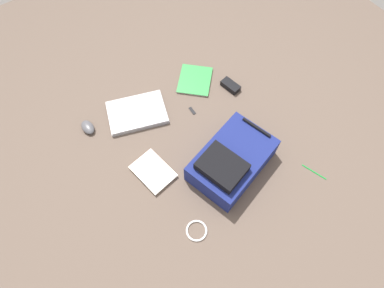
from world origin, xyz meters
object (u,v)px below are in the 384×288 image
object	(u,v)px
book_red	(195,80)
book_blue	(153,172)
power_brick	(230,86)
cable_coil	(197,231)
laptop	(137,113)
pen_black	(314,172)
computer_mouse	(88,127)
usb_stick	(192,111)
backpack	(231,161)

from	to	relation	value
book_red	book_blue	distance (m)	0.68
power_brick	cable_coil	bearing A→B (deg)	-138.92
book_red	laptop	bearing A→B (deg)	-179.14
pen_black	cable_coil	bearing A→B (deg)	171.12
laptop	computer_mouse	distance (m)	0.30
book_red	book_blue	size ratio (longest dim) A/B	1.24
pen_black	power_brick	bearing A→B (deg)	91.06
usb_stick	laptop	bearing A→B (deg)	148.74
computer_mouse	cable_coil	bearing A→B (deg)	-79.87
backpack	computer_mouse	distance (m)	0.85
laptop	usb_stick	distance (m)	0.33
book_red	computer_mouse	distance (m)	0.72
backpack	book_red	bearing A→B (deg)	72.19
book_blue	cable_coil	xyz separation A→B (m)	(0.01, -0.39, -0.01)
cable_coil	book_red	bearing A→B (deg)	55.00
backpack	usb_stick	distance (m)	0.43
backpack	pen_black	size ratio (longest dim) A/B	3.53
backpack	computer_mouse	world-z (taller)	backpack
computer_mouse	pen_black	size ratio (longest dim) A/B	0.73
book_blue	laptop	bearing A→B (deg)	71.84
cable_coil	pen_black	distance (m)	0.72
pen_black	computer_mouse	bearing A→B (deg)	132.56
book_red	cable_coil	world-z (taller)	book_red
computer_mouse	cable_coil	size ratio (longest dim) A/B	0.98
pen_black	usb_stick	size ratio (longest dim) A/B	2.54
cable_coil	usb_stick	distance (m)	0.72
power_brick	computer_mouse	bearing A→B (deg)	164.48
cable_coil	pen_black	world-z (taller)	cable_coil
computer_mouse	backpack	bearing A→B (deg)	-53.24
computer_mouse	cable_coil	distance (m)	0.87
book_blue	cable_coil	distance (m)	0.39
usb_stick	computer_mouse	bearing A→B (deg)	156.50
pen_black	laptop	bearing A→B (deg)	123.93
computer_mouse	usb_stick	distance (m)	0.62
power_brick	pen_black	world-z (taller)	power_brick
cable_coil	book_blue	bearing A→B (deg)	91.21
laptop	book_red	world-z (taller)	laptop
backpack	laptop	xyz separation A→B (m)	(-0.24, 0.59, -0.06)
backpack	laptop	world-z (taller)	backpack
power_brick	book_red	bearing A→B (deg)	131.46
backpack	laptop	distance (m)	0.64
pen_black	usb_stick	distance (m)	0.78
backpack	usb_stick	world-z (taller)	backpack
laptop	computer_mouse	size ratio (longest dim) A/B	3.79
laptop	book_red	distance (m)	0.43
book_red	power_brick	xyz separation A→B (m)	(0.15, -0.17, 0.01)
usb_stick	pen_black	bearing A→B (deg)	-66.37
backpack	book_blue	distance (m)	0.43
book_blue	usb_stick	size ratio (longest dim) A/B	4.32
power_brick	usb_stick	xyz separation A→B (m)	(-0.30, -0.01, -0.01)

